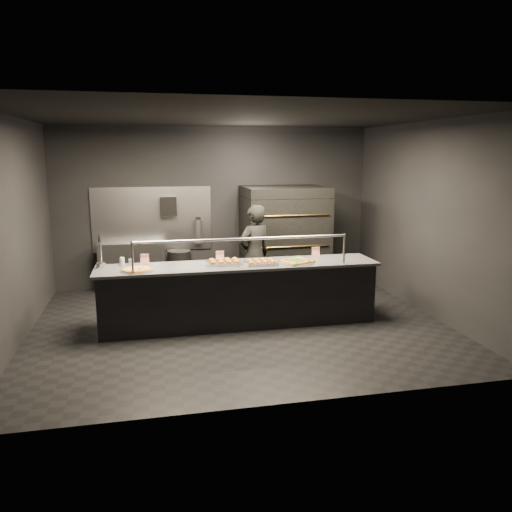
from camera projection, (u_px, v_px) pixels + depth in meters
name	position (u px, v px, depth m)	size (l,w,h in m)	color
room	(237.00, 224.00, 7.21)	(6.04, 6.00, 3.00)	black
service_counter	(239.00, 294.00, 7.37)	(4.10, 0.78, 1.37)	black
pizza_oven	(284.00, 237.00, 9.34)	(1.50, 1.23, 1.91)	black
prep_shelf	(132.00, 266.00, 9.26)	(1.20, 0.35, 0.90)	#99999E
towel_dispenser	(168.00, 206.00, 9.26)	(0.30, 0.20, 0.35)	black
fire_extinguisher	(198.00, 231.00, 9.48)	(0.14, 0.14, 0.51)	#B2B2B7
beer_tap	(101.00, 258.00, 7.00)	(0.13, 0.19, 0.50)	silver
round_pizza	(137.00, 270.00, 6.85)	(0.45, 0.45, 0.03)	silver
slider_tray_a	(224.00, 262.00, 7.26)	(0.58, 0.49, 0.08)	silver
slider_tray_b	(261.00, 262.00, 7.26)	(0.46, 0.34, 0.07)	silver
square_pizza	(297.00, 261.00, 7.36)	(0.52, 0.52, 0.05)	silver
condiment_jar	(125.00, 261.00, 7.20)	(0.17, 0.07, 0.11)	silver
tent_cards	(229.00, 255.00, 7.51)	(2.74, 0.04, 0.15)	white
trash_bin	(180.00, 270.00, 9.36)	(0.44, 0.44, 0.73)	black
worker	(255.00, 255.00, 8.32)	(0.62, 0.40, 1.68)	black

